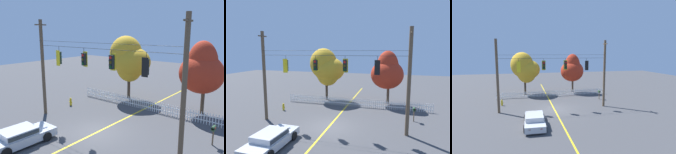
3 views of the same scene
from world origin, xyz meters
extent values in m
plane|color=#424244|center=(0.00, 0.00, 0.00)|extent=(80.00, 80.00, 0.00)
cube|color=gold|center=(0.00, 0.00, 0.00)|extent=(0.16, 36.00, 0.01)
cylinder|color=brown|center=(-6.39, 0.00, 4.17)|extent=(0.29, 0.29, 8.34)
cylinder|color=brown|center=(6.39, 0.00, 4.17)|extent=(0.29, 0.29, 8.34)
cube|color=brown|center=(-6.39, 0.00, 7.89)|extent=(0.10, 1.10, 0.10)
cube|color=brown|center=(6.39, 0.00, 7.89)|extent=(0.10, 1.10, 0.10)
cylinder|color=black|center=(0.00, 0.00, 6.18)|extent=(12.58, 0.02, 0.02)
cylinder|color=black|center=(0.00, -0.25, 6.58)|extent=(12.58, 0.02, 0.02)
cylinder|color=black|center=(-4.05, 0.00, 5.96)|extent=(0.03, 0.03, 0.43)
cube|color=yellow|center=(-4.05, -0.13, 5.25)|extent=(0.43, 0.02, 1.24)
cube|color=#1E3323|center=(-4.05, 0.00, 5.25)|extent=(0.30, 0.24, 1.00)
cylinder|color=red|center=(-4.05, 0.14, 5.58)|extent=(0.20, 0.03, 0.20)
cube|color=#1E3323|center=(-4.05, 0.18, 5.69)|extent=(0.22, 0.12, 0.06)
cylinder|color=#463B09|center=(-4.05, 0.14, 5.25)|extent=(0.20, 0.03, 0.20)
cube|color=#1E3323|center=(-4.05, 0.18, 5.36)|extent=(0.22, 0.12, 0.06)
cylinder|color=#073513|center=(-4.05, 0.14, 4.91)|extent=(0.20, 0.03, 0.20)
cube|color=#1E3323|center=(-4.05, 0.18, 5.03)|extent=(0.22, 0.12, 0.06)
cylinder|color=black|center=(-1.20, 0.00, 5.99)|extent=(0.03, 0.03, 0.37)
cube|color=yellow|center=(-1.20, 0.13, 5.35)|extent=(0.43, 0.02, 1.12)
cube|color=black|center=(-1.20, 0.00, 5.35)|extent=(0.30, 0.24, 0.91)
cylinder|color=red|center=(-1.20, -0.14, 5.66)|extent=(0.20, 0.03, 0.20)
cube|color=black|center=(-1.20, -0.18, 5.77)|extent=(0.22, 0.12, 0.06)
cylinder|color=#463B09|center=(-1.20, -0.14, 5.35)|extent=(0.20, 0.03, 0.20)
cube|color=black|center=(-1.20, -0.18, 5.47)|extent=(0.22, 0.12, 0.06)
cylinder|color=#073513|center=(-1.20, -0.14, 5.05)|extent=(0.20, 0.03, 0.20)
cube|color=black|center=(-1.20, -0.18, 5.17)|extent=(0.22, 0.12, 0.06)
cylinder|color=black|center=(1.40, 0.00, 6.00)|extent=(0.03, 0.03, 0.36)
cube|color=yellow|center=(1.40, 0.13, 5.36)|extent=(0.43, 0.02, 1.15)
cube|color=black|center=(1.40, 0.00, 5.36)|extent=(0.30, 0.24, 0.92)
cylinder|color=red|center=(1.40, -0.14, 5.67)|extent=(0.20, 0.03, 0.20)
cube|color=black|center=(1.40, -0.18, 5.78)|extent=(0.22, 0.12, 0.06)
cylinder|color=#463B09|center=(1.40, -0.14, 5.36)|extent=(0.20, 0.03, 0.20)
cube|color=black|center=(1.40, -0.18, 5.47)|extent=(0.22, 0.12, 0.06)
cylinder|color=#073513|center=(1.40, -0.14, 5.05)|extent=(0.20, 0.03, 0.20)
cube|color=black|center=(1.40, -0.18, 5.16)|extent=(0.22, 0.12, 0.06)
cylinder|color=black|center=(4.01, 0.00, 5.96)|extent=(0.03, 0.03, 0.43)
cube|color=black|center=(4.01, -0.13, 5.28)|extent=(0.43, 0.02, 1.16)
cube|color=black|center=(4.01, 0.00, 5.28)|extent=(0.30, 0.24, 0.94)
cylinder|color=red|center=(4.01, 0.14, 5.59)|extent=(0.20, 0.03, 0.20)
cube|color=black|center=(4.01, 0.18, 5.71)|extent=(0.22, 0.12, 0.06)
cylinder|color=#463B09|center=(4.01, 0.14, 5.28)|extent=(0.20, 0.03, 0.20)
cube|color=black|center=(4.01, 0.18, 5.40)|extent=(0.22, 0.12, 0.06)
cylinder|color=#073513|center=(4.01, 0.14, 4.97)|extent=(0.20, 0.03, 0.20)
cube|color=black|center=(4.01, 0.18, 5.09)|extent=(0.22, 0.12, 0.06)
cube|color=white|center=(-7.57, 6.59, 0.50)|extent=(0.06, 0.04, 1.00)
cube|color=white|center=(-7.35, 6.59, 0.50)|extent=(0.06, 0.04, 1.00)
cube|color=white|center=(-7.13, 6.59, 0.50)|extent=(0.06, 0.04, 1.00)
cube|color=white|center=(-6.90, 6.59, 0.50)|extent=(0.06, 0.04, 1.00)
cube|color=white|center=(-6.68, 6.59, 0.50)|extent=(0.06, 0.04, 1.00)
cube|color=white|center=(-6.46, 6.59, 0.50)|extent=(0.06, 0.04, 1.00)
cube|color=white|center=(-6.23, 6.59, 0.50)|extent=(0.06, 0.04, 1.00)
cube|color=white|center=(-6.01, 6.59, 0.50)|extent=(0.06, 0.04, 1.00)
cube|color=white|center=(-5.78, 6.59, 0.50)|extent=(0.06, 0.04, 1.00)
cube|color=white|center=(-5.56, 6.59, 0.50)|extent=(0.06, 0.04, 1.00)
cube|color=white|center=(-5.34, 6.59, 0.50)|extent=(0.06, 0.04, 1.00)
cube|color=white|center=(-5.11, 6.59, 0.50)|extent=(0.06, 0.04, 1.00)
cube|color=white|center=(-4.89, 6.59, 0.50)|extent=(0.06, 0.04, 1.00)
cube|color=white|center=(-4.67, 6.59, 0.50)|extent=(0.06, 0.04, 1.00)
cube|color=white|center=(-4.44, 6.59, 0.50)|extent=(0.06, 0.04, 1.00)
cube|color=white|center=(-4.22, 6.59, 0.50)|extent=(0.06, 0.04, 1.00)
cube|color=white|center=(-4.00, 6.59, 0.50)|extent=(0.06, 0.04, 1.00)
cube|color=white|center=(-3.77, 6.59, 0.50)|extent=(0.06, 0.04, 1.00)
cube|color=white|center=(-3.55, 6.59, 0.50)|extent=(0.06, 0.04, 1.00)
cube|color=white|center=(-3.33, 6.59, 0.50)|extent=(0.06, 0.04, 1.00)
cube|color=white|center=(-3.10, 6.59, 0.50)|extent=(0.06, 0.04, 1.00)
cube|color=white|center=(-2.88, 6.59, 0.50)|extent=(0.06, 0.04, 1.00)
cube|color=white|center=(-2.65, 6.59, 0.50)|extent=(0.06, 0.04, 1.00)
cube|color=white|center=(-2.43, 6.59, 0.50)|extent=(0.06, 0.04, 1.00)
cube|color=white|center=(-2.21, 6.59, 0.50)|extent=(0.06, 0.04, 1.00)
cube|color=white|center=(-1.98, 6.59, 0.50)|extent=(0.06, 0.04, 1.00)
cube|color=white|center=(-1.76, 6.59, 0.50)|extent=(0.06, 0.04, 1.00)
cube|color=white|center=(-1.54, 6.59, 0.50)|extent=(0.06, 0.04, 1.00)
cube|color=white|center=(-1.31, 6.59, 0.50)|extent=(0.06, 0.04, 1.00)
cube|color=white|center=(-1.09, 6.59, 0.50)|extent=(0.06, 0.04, 1.00)
cube|color=white|center=(-0.87, 6.59, 0.50)|extent=(0.06, 0.04, 1.00)
cube|color=white|center=(-0.64, 6.59, 0.50)|extent=(0.06, 0.04, 1.00)
cube|color=white|center=(-0.42, 6.59, 0.50)|extent=(0.06, 0.04, 1.00)
cube|color=white|center=(-0.19, 6.59, 0.50)|extent=(0.06, 0.04, 1.00)
cube|color=white|center=(0.03, 6.59, 0.50)|extent=(0.06, 0.04, 1.00)
cube|color=white|center=(0.25, 6.59, 0.50)|extent=(0.06, 0.04, 1.00)
cube|color=white|center=(0.48, 6.59, 0.50)|extent=(0.06, 0.04, 1.00)
cube|color=white|center=(0.70, 6.59, 0.50)|extent=(0.06, 0.04, 1.00)
cube|color=white|center=(0.92, 6.59, 0.50)|extent=(0.06, 0.04, 1.00)
cube|color=white|center=(1.15, 6.59, 0.50)|extent=(0.06, 0.04, 1.00)
cube|color=white|center=(1.37, 6.59, 0.50)|extent=(0.06, 0.04, 1.00)
cube|color=white|center=(1.59, 6.59, 0.50)|extent=(0.06, 0.04, 1.00)
cube|color=white|center=(1.82, 6.59, 0.50)|extent=(0.06, 0.04, 1.00)
cube|color=white|center=(2.04, 6.59, 0.50)|extent=(0.06, 0.04, 1.00)
cube|color=white|center=(2.27, 6.59, 0.50)|extent=(0.06, 0.04, 1.00)
cube|color=white|center=(2.49, 6.59, 0.50)|extent=(0.06, 0.04, 1.00)
cube|color=white|center=(2.71, 6.59, 0.50)|extent=(0.06, 0.04, 1.00)
cube|color=white|center=(2.94, 6.59, 0.50)|extent=(0.06, 0.04, 1.00)
cube|color=white|center=(3.16, 6.59, 0.50)|extent=(0.06, 0.04, 1.00)
cube|color=white|center=(3.38, 6.59, 0.50)|extent=(0.06, 0.04, 1.00)
cube|color=white|center=(3.61, 6.59, 0.50)|extent=(0.06, 0.04, 1.00)
cube|color=white|center=(3.83, 6.59, 0.50)|extent=(0.06, 0.04, 1.00)
cube|color=white|center=(4.05, 6.59, 0.50)|extent=(0.06, 0.04, 1.00)
cube|color=white|center=(4.28, 6.59, 0.50)|extent=(0.06, 0.04, 1.00)
cube|color=white|center=(4.50, 6.59, 0.50)|extent=(0.06, 0.04, 1.00)
cube|color=white|center=(4.72, 6.59, 0.50)|extent=(0.06, 0.04, 1.00)
cube|color=white|center=(4.95, 6.59, 0.50)|extent=(0.06, 0.04, 1.00)
cube|color=white|center=(5.17, 6.59, 0.50)|extent=(0.06, 0.04, 1.00)
cube|color=white|center=(5.40, 6.59, 0.50)|extent=(0.06, 0.04, 1.00)
cube|color=white|center=(5.62, 6.59, 0.50)|extent=(0.06, 0.04, 1.00)
cube|color=white|center=(5.84, 6.59, 0.50)|extent=(0.06, 0.04, 1.00)
cube|color=white|center=(6.07, 6.59, 0.50)|extent=(0.06, 0.04, 1.00)
cube|color=white|center=(6.29, 6.59, 0.50)|extent=(0.06, 0.04, 1.00)
cube|color=white|center=(6.51, 6.59, 0.50)|extent=(0.06, 0.04, 1.00)
cube|color=white|center=(6.74, 6.59, 0.50)|extent=(0.06, 0.04, 1.00)
cube|color=white|center=(6.96, 6.59, 0.50)|extent=(0.06, 0.04, 1.00)
cube|color=white|center=(7.18, 6.59, 0.50)|extent=(0.06, 0.04, 1.00)
cube|color=white|center=(7.41, 6.59, 0.50)|extent=(0.06, 0.04, 1.00)
cube|color=white|center=(7.63, 6.59, 0.50)|extent=(0.06, 0.04, 1.00)
cube|color=white|center=(7.86, 6.59, 0.50)|extent=(0.06, 0.04, 1.00)
cube|color=white|center=(8.08, 6.59, 0.50)|extent=(0.06, 0.04, 1.00)
cube|color=white|center=(8.30, 6.59, 0.50)|extent=(0.06, 0.04, 1.00)
cube|color=white|center=(8.53, 6.59, 0.50)|extent=(0.06, 0.04, 1.00)
cube|color=white|center=(8.75, 6.59, 0.50)|extent=(0.06, 0.04, 1.00)
cube|color=white|center=(8.97, 6.59, 0.50)|extent=(0.06, 0.04, 1.00)
cube|color=white|center=(9.20, 6.59, 0.50)|extent=(0.06, 0.04, 1.00)
cube|color=white|center=(9.42, 6.59, 0.50)|extent=(0.06, 0.04, 1.00)
cube|color=white|center=(0.92, 6.62, 0.30)|extent=(16.99, 0.03, 0.08)
cube|color=white|center=(0.92, 6.62, 0.72)|extent=(16.99, 0.03, 0.08)
cylinder|color=#473828|center=(-3.37, 8.87, 1.41)|extent=(0.33, 0.33, 2.82)
ellipsoid|color=gold|center=(-3.07, 8.49, 3.62)|extent=(2.99, 2.47, 3.25)
ellipsoid|color=gold|center=(-2.99, 8.80, 4.11)|extent=(4.13, 3.89, 3.22)
ellipsoid|color=gold|center=(-3.76, 8.79, 4.89)|extent=(3.59, 3.51, 3.99)
cylinder|color=brown|center=(4.66, 9.01, 1.40)|extent=(0.32, 0.32, 2.81)
ellipsoid|color=#B22D19|center=(4.48, 8.65, 3.70)|extent=(3.88, 3.43, 3.50)
ellipsoid|color=#B22D19|center=(4.51, 8.59, 4.47)|extent=(2.63, 2.23, 4.23)
cube|color=#B7BABF|center=(-2.62, -4.54, 0.45)|extent=(1.91, 4.56, 0.55)
cube|color=#B7BABF|center=(-2.63, -4.69, 0.94)|extent=(1.64, 2.20, 0.42)
cube|color=#232D38|center=(-2.63, -4.69, 0.94)|extent=(1.68, 2.12, 0.27)
cylinder|color=black|center=(-3.50, -3.12, 0.32)|extent=(0.19, 0.64, 0.64)
cylinder|color=black|center=(-1.69, -3.16, 0.32)|extent=(0.19, 0.64, 0.64)
cylinder|color=black|center=(-3.56, -5.93, 0.32)|extent=(0.19, 0.64, 0.64)
cylinder|color=black|center=(-1.75, -5.97, 0.32)|extent=(0.19, 0.64, 0.64)
cube|color=white|center=(-3.07, -2.29, 0.55)|extent=(0.20, 0.04, 0.10)
cube|color=white|center=(-2.07, -2.32, 0.55)|extent=(0.20, 0.04, 0.10)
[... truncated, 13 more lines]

